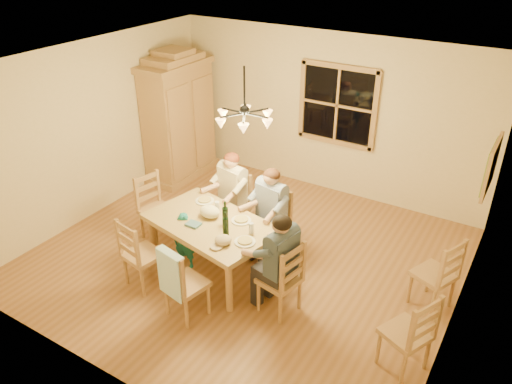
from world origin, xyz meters
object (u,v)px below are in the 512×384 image
Objects in this scene: chair_near_right at (187,294)px; wine_bottle_a at (225,213)px; chair_far_right at (270,236)px; wine_bottle_b at (226,224)px; chair_near_left at (144,264)px; dining_table at (211,229)px; adult_slate_man at (280,253)px; adult_plaid_man at (271,202)px; chair_end_left at (158,219)px; chair_spare_back at (432,284)px; armoire at (179,120)px; child at (185,241)px; chair_end_right at (279,290)px; chair_spare_front at (404,344)px; chair_far_left at (232,217)px; adult_woman at (232,185)px.

wine_bottle_a is at bearing 105.16° from chair_near_right.
wine_bottle_b is (-0.14, -0.87, 0.62)m from chair_far_right.
chair_near_right is at bearing 0.00° from chair_near_left.
adult_slate_man is at bearing -11.29° from dining_table.
chair_far_right is 1.13× the size of adult_slate_man.
dining_table is 0.88m from adult_plaid_man.
chair_spare_back is (3.83, 0.59, 0.00)m from chair_end_left.
chair_far_right is at bearing 64.80° from chair_near_left.
chair_near_right reaches higher than dining_table.
wine_bottle_b reaches higher than chair_end_left.
armoire is at bearing -139.26° from chair_end_left.
wine_bottle_a is at bearing 5.25° from child.
chair_near_left is at bearing 137.66° from chair_spare_back.
chair_end_right is 1.00× the size of chair_spare_front.
chair_near_right is at bearing 127.45° from chair_spare_front.
adult_plaid_man is at bearing 89.59° from chair_spare_front.
child is (-0.09, -1.00, 0.11)m from chair_far_left.
chair_spare_front is at bearing 169.41° from chair_far_left.
chair_near_left reaches higher than child.
adult_woman is 1.00× the size of adult_plaid_man.
chair_end_left is (-0.58, 0.93, 0.00)m from chair_near_left.
adult_plaid_man reaches higher than chair_end_right.
child is 3.18m from chair_spare_back.
chair_far_left is 1.20× the size of child.
adult_slate_man is (0.89, 0.63, 0.54)m from chair_near_right.
chair_near_left is at bearing 116.57° from chair_end_right.
adult_plaid_man reaches higher than chair_far_right.
chair_end_left is at bearing 46.74° from chair_far_left.
chair_far_left and chair_spare_front have the same top height.
chair_end_right and chair_spare_back have the same top height.
chair_end_right is (1.72, 0.47, 0.00)m from chair_near_left.
armoire is 4.13m from chair_end_right.
chair_far_left and chair_far_right have the same top height.
adult_slate_man is 0.82m from wine_bottle_b.
chair_far_right is at bearing -27.01° from armoire.
child is at bearing 97.72° from chair_end_right.
chair_far_right is 1.08m from wine_bottle_b.
chair_near_left is 1.24m from wine_bottle_a.
armoire is 3.30m from chair_near_left.
chair_end_left is at bearing 165.61° from wine_bottle_b.
adult_woman reaches higher than chair_near_left.
dining_table is 1.87× the size of chair_near_right.
chair_far_right is 1.00× the size of chair_near_right.
armoire is 2.32× the size of chair_end_left.
dining_table is at bearing 117.90° from adult_woman.
adult_slate_man is (1.41, -1.09, 0.54)m from chair_far_left.
chair_end_right is at bearing 111.47° from chair_spare_front.
wine_bottle_a is at bearing 106.35° from chair_spare_front.
chair_end_left is 1.00× the size of chair_spare_front.
chair_far_left and chair_near_left have the same top height.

